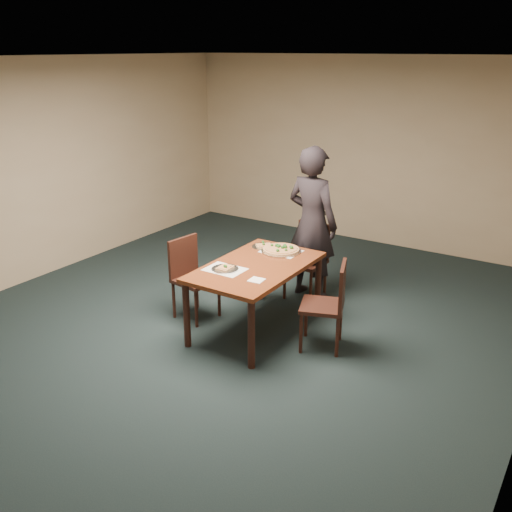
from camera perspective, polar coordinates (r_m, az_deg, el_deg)
The scene contains 13 objects.
ground at distance 6.06m, azimuth -4.66°, elevation -8.39°, with size 8.00×8.00×0.00m, color black.
room_shell at distance 5.45m, azimuth -5.18°, elevation 7.89°, with size 8.00×8.00×8.00m.
dining_table at distance 5.99m, azimuth -0.00°, elevation -1.72°, with size 0.90×1.50×0.75m.
chair_far at distance 6.93m, azimuth 5.30°, elevation 0.03°, with size 0.43×0.43×0.91m.
chair_left at distance 6.42m, azimuth -6.55°, elevation -1.70°, with size 0.47×0.47×0.91m.
chair_right at distance 5.74m, azimuth 7.42°, elevation -4.48°, with size 0.54×0.54×0.91m.
diner at distance 6.80m, azimuth 5.64°, elevation 3.25°, with size 0.67×0.44×1.85m, color black.
placemat_main at distance 6.36m, azimuth 2.52°, elevation 0.47°, with size 0.42×0.32×0.00m, color white.
placemat_near at distance 5.84m, azimuth -3.12°, elevation -1.35°, with size 0.40×0.30×0.00m, color white.
pizza_pan at distance 6.35m, azimuth 2.54°, elevation 0.66°, with size 0.45×0.45×0.07m.
slice_plate_near at distance 5.84m, azimuth -3.12°, elevation -1.23°, with size 0.28×0.28×0.06m.
slice_plate_far at distance 6.49m, azimuth 0.81°, elevation 1.01°, with size 0.28×0.28×0.06m.
napkin at distance 5.57m, azimuth 0.05°, elevation -2.42°, with size 0.14×0.14×0.01m, color white.
Camera 1 is at (3.27, -4.21, 2.89)m, focal length 40.00 mm.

